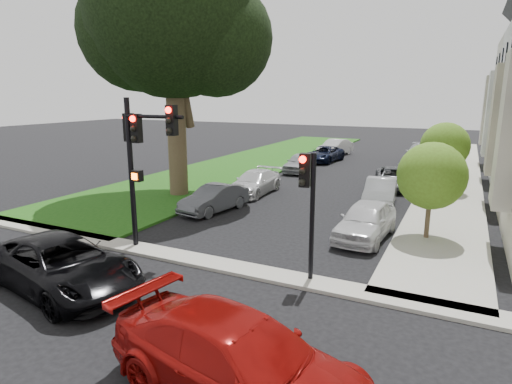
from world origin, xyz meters
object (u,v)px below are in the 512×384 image
at_px(small_tree_c, 449,142).
at_px(car_parked_3, 409,166).
at_px(traffic_signal_main, 140,147).
at_px(small_tree_b, 445,146).
at_px(traffic_signal_secondary, 308,193).
at_px(eucalyptus, 171,12).
at_px(car_cross_near, 62,265).
at_px(car_parked_8, 324,154).
at_px(car_parked_9, 335,147).
at_px(car_parked_0, 366,220).
at_px(car_parked_4, 420,154).
at_px(car_parked_1, 380,192).
at_px(car_cross_far, 239,361).
at_px(small_tree_a, 432,176).
at_px(car_parked_6, 255,182).
at_px(car_parked_7, 300,163).
at_px(car_parked_5, 214,199).
at_px(car_parked_2, 394,178).

distance_m(small_tree_c, car_parked_3, 3.27).
bearing_deg(traffic_signal_main, small_tree_b, 58.31).
bearing_deg(traffic_signal_secondary, eucalyptus, 143.57).
height_order(car_cross_near, car_parked_8, car_cross_near).
relative_size(traffic_signal_main, car_parked_9, 1.21).
xyz_separation_m(small_tree_b, car_parked_0, (-2.28, -10.52, -2.03)).
height_order(traffic_signal_main, car_parked_4, traffic_signal_main).
height_order(car_parked_1, car_parked_4, car_parked_4).
xyz_separation_m(car_cross_near, car_parked_9, (-0.72, 32.15, -0.02)).
xyz_separation_m(traffic_signal_main, car_parked_9, (-0.63, 28.32, -3.14)).
bearing_deg(car_parked_0, car_parked_8, 115.43).
relative_size(traffic_signal_secondary, car_parked_4, 0.75).
height_order(car_cross_near, car_parked_1, car_cross_near).
xyz_separation_m(car_cross_far, car_parked_1, (-0.31, 16.35, -0.11)).
relative_size(small_tree_a, car_parked_3, 1.02).
height_order(car_parked_0, car_parked_6, car_parked_0).
distance_m(car_parked_6, car_parked_7, 8.03).
xyz_separation_m(traffic_signal_secondary, car_parked_8, (-6.87, 24.01, -2.17)).
bearing_deg(eucalyptus, car_parked_4, 58.89).
relative_size(eucalyptus, car_cross_near, 2.59).
relative_size(car_parked_5, car_parked_9, 0.87).
xyz_separation_m(eucalyptus, car_parked_2, (11.00, 7.60, -9.44)).
bearing_deg(car_parked_9, car_parked_2, -48.40).
height_order(small_tree_c, car_parked_4, small_tree_c).
bearing_deg(small_tree_a, car_parked_7, 128.94).
xyz_separation_m(small_tree_b, traffic_signal_main, (-9.55, -15.47, 1.12)).
bearing_deg(car_parked_4, traffic_signal_secondary, -91.18).
height_order(small_tree_b, car_parked_3, small_tree_b).
bearing_deg(car_parked_2, car_parked_6, -155.84).
bearing_deg(small_tree_b, car_parked_5, -135.70).
relative_size(traffic_signal_main, car_parked_8, 1.16).
xyz_separation_m(car_cross_near, car_parked_6, (-0.46, 14.03, -0.11)).
bearing_deg(car_parked_6, car_parked_9, 90.32).
distance_m(car_parked_1, car_parked_6, 7.23).
height_order(car_parked_0, car_parked_8, car_parked_0).
relative_size(car_parked_0, car_parked_1, 1.02).
bearing_deg(traffic_signal_secondary, car_parked_7, 110.94).
height_order(car_parked_2, car_parked_5, car_parked_5).
bearing_deg(car_parked_4, car_cross_far, -89.72).
relative_size(small_tree_a, car_parked_1, 0.91).
distance_m(small_tree_a, car_cross_far, 11.91).
relative_size(eucalyptus, small_tree_a, 3.70).
bearing_deg(small_tree_c, small_tree_a, -90.00).
bearing_deg(car_parked_4, car_parked_6, -114.25).
relative_size(car_cross_near, car_parked_2, 1.23).
bearing_deg(small_tree_a, car_parked_0, -159.88).
bearing_deg(car_cross_near, small_tree_a, -33.47).
distance_m(car_parked_2, car_parked_5, 12.11).
height_order(car_cross_far, car_parked_4, car_cross_far).
height_order(eucalyptus, car_parked_7, eucalyptus).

